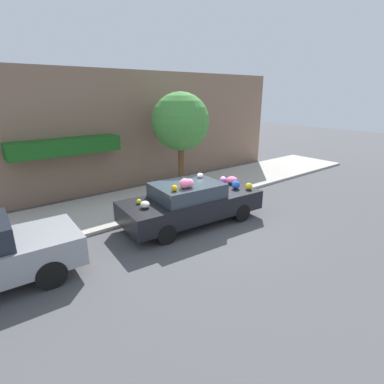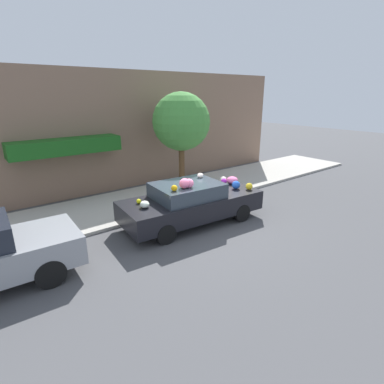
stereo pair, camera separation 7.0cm
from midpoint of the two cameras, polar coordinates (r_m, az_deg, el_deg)
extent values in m
plane|color=#4C4C4F|center=(9.84, -0.15, -5.81)|extent=(60.00, 60.00, 0.00)
cube|color=#B2ADA3|center=(11.91, -8.20, -1.35)|extent=(24.00, 3.20, 0.10)
cube|color=#846651|center=(13.33, -13.68, 11.15)|extent=(18.00, 0.30, 4.95)
cube|color=#195919|center=(11.97, -23.11, 7.98)|extent=(3.90, 0.90, 0.55)
cylinder|color=brown|center=(12.70, -2.24, 5.03)|extent=(0.24, 0.24, 2.01)
sphere|color=#47933D|center=(12.41, -2.35, 13.24)|extent=(2.34, 2.34, 2.34)
cylinder|color=#B2B2B7|center=(10.78, -5.98, -1.56)|extent=(0.20, 0.20, 0.55)
sphere|color=#B2B2B7|center=(10.67, -6.04, 0.13)|extent=(0.18, 0.18, 0.18)
cube|color=black|center=(9.63, -0.21, -2.51)|extent=(4.69, 2.13, 0.62)
cube|color=#333D47|center=(9.35, -1.14, 0.33)|extent=(2.17, 1.72, 0.45)
cylinder|color=black|center=(11.13, 3.52, -1.30)|extent=(0.60, 0.22, 0.59)
cylinder|color=black|center=(9.97, 9.23, -3.92)|extent=(0.60, 0.22, 0.59)
cylinder|color=black|center=(9.78, -9.83, -4.39)|extent=(0.60, 0.22, 0.59)
cylinder|color=black|center=(8.44, -5.18, -8.02)|extent=(0.60, 0.22, 0.59)
sphere|color=yellow|center=(8.98, -10.30, -1.79)|extent=(0.15, 0.15, 0.14)
sphere|color=pink|center=(8.83, -0.74, 1.68)|extent=(0.31, 0.31, 0.27)
ellipsoid|color=pink|center=(8.76, -1.64, 1.64)|extent=(0.43, 0.39, 0.30)
sphere|color=white|center=(10.98, 5.76, 2.38)|extent=(0.31, 0.31, 0.23)
ellipsoid|color=pink|center=(10.90, 7.44, 2.27)|extent=(0.58, 0.58, 0.26)
sphere|color=#B229BB|center=(10.80, 5.85, 2.03)|extent=(0.22, 0.22, 0.21)
ellipsoid|color=white|center=(9.91, 1.34, 3.19)|extent=(0.25, 0.21, 0.16)
ellipsoid|color=white|center=(8.63, -9.20, -2.38)|extent=(0.36, 0.37, 0.20)
sphere|color=yellow|center=(10.31, 10.59, 1.09)|extent=(0.26, 0.26, 0.23)
sphere|color=#E7A40F|center=(8.53, -3.59, 0.73)|extent=(0.19, 0.19, 0.18)
sphere|color=blue|center=(10.31, 8.15, 1.37)|extent=(0.35, 0.35, 0.28)
ellipsoid|color=black|center=(9.39, -1.14, 2.26)|extent=(0.28, 0.22, 0.13)
cylinder|color=black|center=(8.69, -27.53, -9.13)|extent=(0.66, 0.21, 0.65)
cylinder|color=black|center=(7.34, -25.49, -13.95)|extent=(0.66, 0.21, 0.65)
camera|label=1|loc=(0.04, -90.21, -0.07)|focal=28.00mm
camera|label=2|loc=(0.04, 89.79, 0.07)|focal=28.00mm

